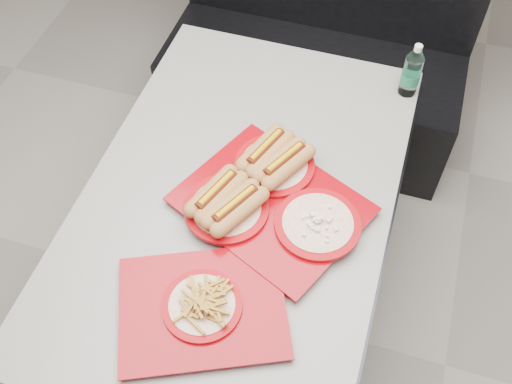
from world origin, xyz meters
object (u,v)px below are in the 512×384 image
(diner_table, at_px, (239,227))
(water_bottle, at_px, (412,73))
(booth_bench, at_px, (317,53))
(tray_near, at_px, (267,196))
(tray_far, at_px, (202,306))

(diner_table, height_order, water_bottle, water_bottle)
(booth_bench, height_order, water_bottle, booth_bench)
(booth_bench, xyz_separation_m, tray_near, (0.09, -1.09, 0.39))
(diner_table, bearing_deg, tray_far, -85.51)
(booth_bench, distance_m, water_bottle, 0.78)
(diner_table, distance_m, tray_far, 0.42)
(water_bottle, bearing_deg, booth_bench, 129.10)
(water_bottle, bearing_deg, tray_near, -118.39)
(booth_bench, relative_size, tray_near, 2.19)
(diner_table, height_order, tray_near, tray_near)
(tray_near, bearing_deg, diner_table, 179.33)
(booth_bench, height_order, tray_near, booth_bench)
(water_bottle, bearing_deg, diner_table, -124.81)
(tray_near, bearing_deg, tray_far, -99.24)
(diner_table, xyz_separation_m, water_bottle, (0.41, 0.59, 0.25))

